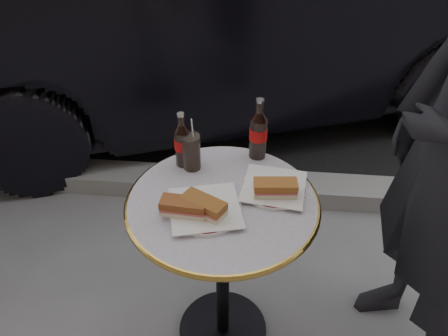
# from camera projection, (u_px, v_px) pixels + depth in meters

# --- Properties ---
(ground) EXTENTS (80.00, 80.00, 0.00)m
(ground) POSITION_uv_depth(u_px,v_px,m) (223.00, 331.00, 1.83)
(ground) COLOR gray
(ground) RESTS_ON ground
(curb) EXTENTS (40.00, 0.20, 0.12)m
(curb) POSITION_uv_depth(u_px,v_px,m) (238.00, 186.00, 2.51)
(curb) COLOR gray
(curb) RESTS_ON ground
(bistro_table) EXTENTS (0.62, 0.62, 0.73)m
(bistro_table) POSITION_uv_depth(u_px,v_px,m) (223.00, 274.00, 1.60)
(bistro_table) COLOR #BAB2C4
(bistro_table) RESTS_ON ground
(plate_left) EXTENTS (0.24, 0.24, 0.01)m
(plate_left) POSITION_uv_depth(u_px,v_px,m) (205.00, 210.00, 1.34)
(plate_left) COLOR white
(plate_left) RESTS_ON bistro_table
(plate_right) EXTENTS (0.26, 0.26, 0.01)m
(plate_right) POSITION_uv_depth(u_px,v_px,m) (274.00, 188.00, 1.42)
(plate_right) COLOR white
(plate_right) RESTS_ON bistro_table
(sandwich_left_a) EXTENTS (0.14, 0.07, 0.05)m
(sandwich_left_a) POSITION_uv_depth(u_px,v_px,m) (183.00, 208.00, 1.30)
(sandwich_left_a) COLOR brown
(sandwich_left_a) RESTS_ON plate_left
(sandwich_left_b) EXTENTS (0.15, 0.12, 0.05)m
(sandwich_left_b) POSITION_uv_depth(u_px,v_px,m) (204.00, 206.00, 1.30)
(sandwich_left_b) COLOR brown
(sandwich_left_b) RESTS_ON plate_left
(sandwich_right) EXTENTS (0.14, 0.08, 0.05)m
(sandwich_right) POSITION_uv_depth(u_px,v_px,m) (275.00, 189.00, 1.37)
(sandwich_right) COLOR #A25E29
(sandwich_right) RESTS_ON plate_right
(cola_bottle_left) EXTENTS (0.07, 0.07, 0.20)m
(cola_bottle_left) POSITION_uv_depth(u_px,v_px,m) (182.00, 139.00, 1.48)
(cola_bottle_left) COLOR black
(cola_bottle_left) RESTS_ON bistro_table
(cola_bottle_right) EXTENTS (0.08, 0.08, 0.23)m
(cola_bottle_right) POSITION_uv_depth(u_px,v_px,m) (259.00, 129.00, 1.51)
(cola_bottle_right) COLOR black
(cola_bottle_right) RESTS_ON bistro_table
(cola_glass) EXTENTS (0.08, 0.08, 0.13)m
(cola_glass) POSITION_uv_depth(u_px,v_px,m) (191.00, 152.00, 1.48)
(cola_glass) COLOR black
(cola_glass) RESTS_ON bistro_table
(parked_car) EXTENTS (2.94, 4.60, 1.43)m
(parked_car) POSITION_uv_depth(u_px,v_px,m) (229.00, 13.00, 2.92)
(parked_car) COLOR black
(parked_car) RESTS_ON ground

